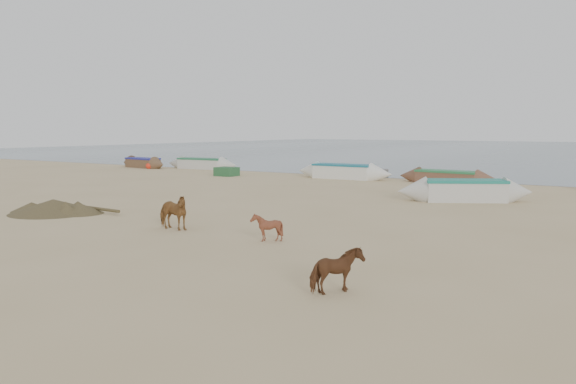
% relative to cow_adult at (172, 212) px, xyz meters
% --- Properties ---
extents(ground, '(140.00, 140.00, 0.00)m').
position_rel_cow_adult_xyz_m(ground, '(2.10, -0.32, -0.58)').
color(ground, tan).
rests_on(ground, ground).
extents(sea, '(160.00, 160.00, 0.00)m').
position_rel_cow_adult_xyz_m(sea, '(2.10, 81.68, -0.57)').
color(sea, slate).
rests_on(sea, ground).
extents(cow_adult, '(1.38, 0.66, 1.15)m').
position_rel_cow_adult_xyz_m(cow_adult, '(0.00, 0.00, 0.00)').
color(cow_adult, brown).
rests_on(cow_adult, ground).
extents(calf_front, '(0.81, 0.73, 0.82)m').
position_rel_cow_adult_xyz_m(calf_front, '(3.64, 0.07, -0.17)').
color(calf_front, brown).
rests_on(calf_front, ground).
extents(calf_right, '(0.87, 0.99, 0.91)m').
position_rel_cow_adult_xyz_m(calf_right, '(7.78, -3.49, -0.12)').
color(calf_right, brown).
rests_on(calf_right, ground).
extents(near_canoe, '(5.90, 4.06, 0.98)m').
position_rel_cow_adult_xyz_m(near_canoe, '(6.09, 12.27, -0.09)').
color(near_canoe, silver).
rests_on(near_canoe, ground).
extents(debris_pile, '(3.60, 3.60, 0.53)m').
position_rel_cow_adult_xyz_m(debris_pile, '(-6.48, 0.23, -0.31)').
color(debris_pile, brown).
rests_on(debris_pile, ground).
extents(waterline_canoes, '(56.40, 3.75, 0.96)m').
position_rel_cow_adult_xyz_m(waterline_canoes, '(-0.26, 20.25, -0.15)').
color(waterline_canoes, brown).
rests_on(waterline_canoes, ground).
extents(beach_clutter, '(45.54, 5.35, 0.64)m').
position_rel_cow_adult_xyz_m(beach_clutter, '(6.07, 19.15, -0.28)').
color(beach_clutter, '#295B33').
rests_on(beach_clutter, ground).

